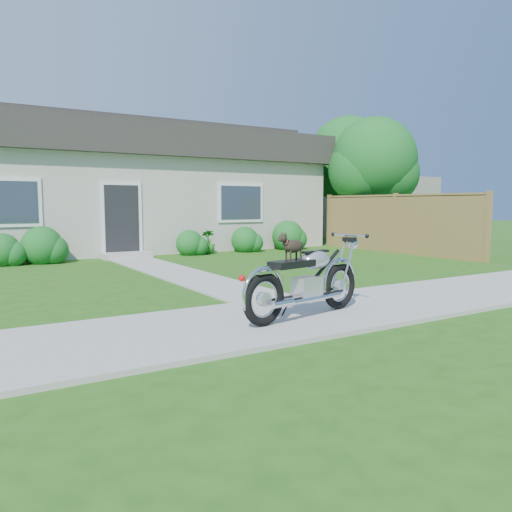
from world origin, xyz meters
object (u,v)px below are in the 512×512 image
(potted_plant_left, at_px, (5,251))
(potted_plant_right, at_px, (208,242))
(fence, at_px, (395,223))
(tree_near, at_px, (378,164))
(tree_far, at_px, (352,161))
(house, at_px, (138,187))
(motorcycle_with_dog, at_px, (307,279))

(potted_plant_left, xyz_separation_m, potted_plant_right, (5.71, 0.00, 0.00))
(fence, height_order, potted_plant_left, fence)
(potted_plant_left, height_order, potted_plant_right, potted_plant_right)
(fence, distance_m, potted_plant_right, 5.95)
(tree_near, bearing_deg, tree_far, 67.28)
(fence, bearing_deg, potted_plant_right, 151.76)
(tree_near, xyz_separation_m, tree_far, (1.08, 2.59, 0.33))
(house, distance_m, tree_near, 8.70)
(tree_far, bearing_deg, tree_near, -112.72)
(house, relative_size, potted_plant_left, 17.08)
(potted_plant_right, bearing_deg, house, 107.53)
(potted_plant_left, bearing_deg, tree_far, 8.08)
(tree_far, bearing_deg, potted_plant_left, -171.92)
(fence, relative_size, potted_plant_right, 8.88)
(house, relative_size, tree_near, 2.69)
(house, xyz_separation_m, fence, (6.30, -6.24, -1.22))
(motorcycle_with_dog, bearing_deg, tree_far, 34.24)
(house, xyz_separation_m, tree_far, (8.68, -1.56, 1.18))
(tree_far, distance_m, motorcycle_with_dog, 15.17)
(tree_near, xyz_separation_m, potted_plant_right, (-6.51, 0.70, -2.64))
(potted_plant_right, height_order, motorcycle_with_dog, motorcycle_with_dog)
(tree_near, bearing_deg, motorcycle_with_dog, -139.04)
(potted_plant_left, bearing_deg, potted_plant_right, 0.00)
(fence, distance_m, tree_near, 3.22)
(house, distance_m, potted_plant_left, 6.03)
(tree_far, relative_size, motorcycle_with_dog, 2.36)
(motorcycle_with_dog, bearing_deg, fence, 25.25)
(house, height_order, potted_plant_left, house)
(house, height_order, tree_near, tree_near)
(tree_near, relative_size, tree_far, 0.90)
(fence, bearing_deg, house, 135.26)
(house, xyz_separation_m, potted_plant_right, (1.09, -3.44, -1.78))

